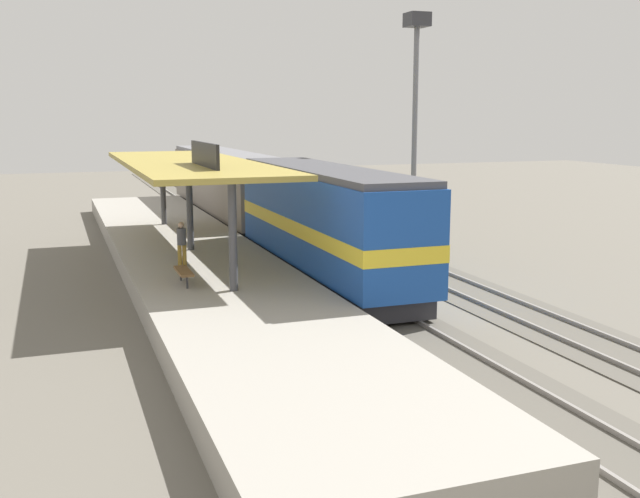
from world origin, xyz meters
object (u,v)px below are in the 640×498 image
at_px(platform_bench, 184,272).
at_px(light_mast, 416,80).
at_px(passenger_carriage_single, 225,185).
at_px(freight_car, 345,203).
at_px(locomotive, 325,223).
at_px(person_waiting, 182,242).

distance_m(platform_bench, light_mast, 18.47).
xyz_separation_m(platform_bench, passenger_carriage_single, (6.00, 20.29, 0.97)).
height_order(passenger_carriage_single, freight_car, passenger_carriage_single).
height_order(locomotive, person_waiting, locomotive).
bearing_deg(light_mast, locomotive, -135.13).
height_order(freight_car, light_mast, light_mast).
distance_m(platform_bench, freight_car, 15.80).
bearing_deg(freight_car, locomotive, -116.05).
bearing_deg(platform_bench, light_mast, 36.07).
bearing_deg(person_waiting, light_mast, 27.57).
xyz_separation_m(passenger_carriage_single, freight_car, (4.60, -8.59, -0.34)).
xyz_separation_m(passenger_carriage_single, light_mast, (7.80, -10.24, 6.08)).
relative_size(platform_bench, passenger_carriage_single, 0.08).
relative_size(passenger_carriage_single, light_mast, 1.71).
distance_m(freight_car, person_waiting, 13.30).
bearing_deg(passenger_carriage_single, platform_bench, -106.47).
distance_m(passenger_carriage_single, person_waiting, 18.08).
relative_size(platform_bench, locomotive, 0.12).
distance_m(passenger_carriage_single, light_mast, 14.23).
xyz_separation_m(platform_bench, locomotive, (6.00, 2.29, 1.07)).
bearing_deg(platform_bench, freight_car, 47.82).
xyz_separation_m(freight_car, person_waiting, (-10.14, -8.61, -0.12)).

